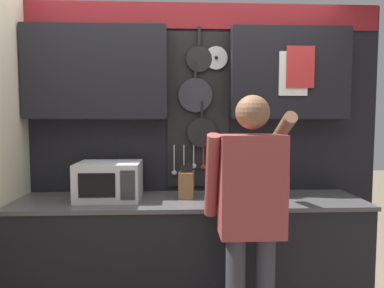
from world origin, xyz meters
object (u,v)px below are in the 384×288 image
object	(u,v)px
person	(251,207)
microwave	(109,180)
knife_block	(187,184)
utensil_crock	(281,185)

from	to	relation	value
person	microwave	bearing A→B (deg)	148.65
knife_block	microwave	bearing A→B (deg)	-179.95
knife_block	person	world-z (taller)	person
microwave	knife_block	xyz separation A→B (m)	(0.58, 0.00, -0.03)
utensil_crock	person	bearing A→B (deg)	-121.97
microwave	knife_block	world-z (taller)	same
microwave	utensil_crock	xyz separation A→B (m)	(1.31, 0.00, -0.05)
knife_block	utensil_crock	xyz separation A→B (m)	(0.73, 0.00, -0.01)
knife_block	utensil_crock	distance (m)	0.73
microwave	person	distance (m)	1.11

